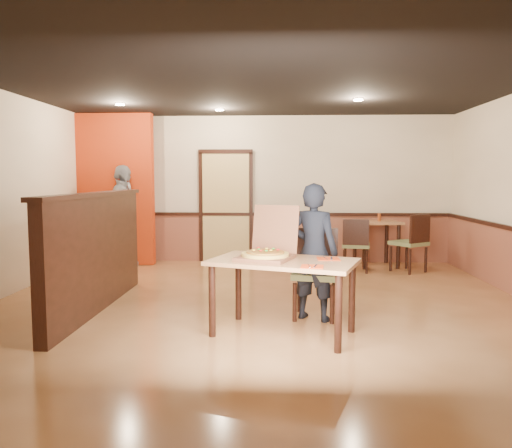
% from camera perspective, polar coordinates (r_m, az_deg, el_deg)
% --- Properties ---
extents(floor, '(7.00, 7.00, 0.00)m').
position_cam_1_polar(floor, '(6.34, 0.55, -9.49)').
color(floor, '#C2804B').
rests_on(floor, ground).
extents(ceiling, '(7.00, 7.00, 0.00)m').
position_cam_1_polar(ceiling, '(6.25, 0.57, 16.20)').
color(ceiling, black).
rests_on(ceiling, wall_back).
extents(wall_back, '(7.00, 0.00, 7.00)m').
position_cam_1_polar(wall_back, '(9.63, 1.31, 4.00)').
color(wall_back, '#F4E2BF').
rests_on(wall_back, floor).
extents(wainscot_back, '(7.00, 0.04, 0.90)m').
position_cam_1_polar(wainscot_back, '(9.67, 1.29, -1.64)').
color(wainscot_back, brown).
rests_on(wainscot_back, floor).
extents(chair_rail_back, '(7.00, 0.06, 0.06)m').
position_cam_1_polar(chair_rail_back, '(9.61, 1.30, 1.13)').
color(chair_rail_back, black).
rests_on(chair_rail_back, wall_back).
extents(back_door, '(0.90, 0.06, 2.10)m').
position_cam_1_polar(back_door, '(9.66, -3.45, 1.92)').
color(back_door, '#D8B86E').
rests_on(back_door, wall_back).
extents(booth_partition, '(0.20, 3.10, 1.44)m').
position_cam_1_polar(booth_partition, '(6.39, -17.76, -2.90)').
color(booth_partition, black).
rests_on(booth_partition, floor).
extents(red_accent_panel, '(1.60, 0.20, 2.78)m').
position_cam_1_polar(red_accent_panel, '(9.65, -16.28, 3.79)').
color(red_accent_panel, '#AD2D0C').
rests_on(red_accent_panel, floor).
extents(spot_a, '(0.14, 0.14, 0.02)m').
position_cam_1_polar(spot_a, '(8.40, -15.27, 13.06)').
color(spot_a, '#FFD6B2').
rests_on(spot_a, ceiling).
extents(spot_b, '(0.14, 0.14, 0.02)m').
position_cam_1_polar(spot_b, '(8.77, -4.20, 12.90)').
color(spot_b, '#FFD6B2').
rests_on(spot_b, ceiling).
extents(spot_c, '(0.14, 0.14, 0.02)m').
position_cam_1_polar(spot_c, '(7.81, 11.62, 13.75)').
color(spot_c, '#FFD6B2').
rests_on(spot_c, ceiling).
extents(main_table, '(1.65, 1.26, 0.78)m').
position_cam_1_polar(main_table, '(5.15, 3.13, -5.32)').
color(main_table, '#BE7F50').
rests_on(main_table, floor).
extents(diner_chair, '(0.58, 0.58, 1.02)m').
position_cam_1_polar(diner_chair, '(5.89, 6.86, -5.11)').
color(diner_chair, olive).
rests_on(diner_chair, floor).
extents(side_chair_left, '(0.53, 0.53, 0.92)m').
position_cam_1_polar(side_chair_left, '(8.74, 11.35, -2.14)').
color(side_chair_left, olive).
rests_on(side_chair_left, floor).
extents(side_chair_right, '(0.70, 0.70, 1.01)m').
position_cam_1_polar(side_chair_right, '(8.93, 17.42, -1.82)').
color(side_chair_right, olive).
rests_on(side_chair_right, floor).
extents(side_table, '(0.87, 0.87, 0.83)m').
position_cam_1_polar(side_table, '(9.40, 13.58, -0.77)').
color(side_table, '#BE7F50').
rests_on(side_table, floor).
extents(diner, '(0.68, 0.59, 1.56)m').
position_cam_1_polar(diner, '(5.70, 6.61, -3.19)').
color(diner, black).
rests_on(diner, floor).
extents(passerby, '(0.47, 1.09, 1.85)m').
position_cam_1_polar(passerby, '(9.23, -14.97, 0.81)').
color(passerby, gray).
rests_on(passerby, floor).
extents(pizza_box, '(0.69, 0.74, 0.54)m').
position_cam_1_polar(pizza_box, '(5.19, 1.28, -3.23)').
color(pizza_box, brown).
rests_on(pizza_box, main_table).
extents(pizza, '(0.60, 0.60, 0.03)m').
position_cam_1_polar(pizza, '(5.14, 1.05, -3.49)').
color(pizza, '#E1B952').
rests_on(pizza, pizza_box).
extents(napkin_near, '(0.23, 0.23, 0.01)m').
position_cam_1_polar(napkin_near, '(4.76, 6.43, -4.84)').
color(napkin_near, red).
rests_on(napkin_near, main_table).
extents(napkin_far, '(0.23, 0.23, 0.01)m').
position_cam_1_polar(napkin_far, '(5.23, 8.28, -3.95)').
color(napkin_far, red).
rests_on(napkin_far, main_table).
extents(condiment, '(0.06, 0.06, 0.14)m').
position_cam_1_polar(condiment, '(9.37, 13.90, 0.77)').
color(condiment, brown).
rests_on(condiment, side_table).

